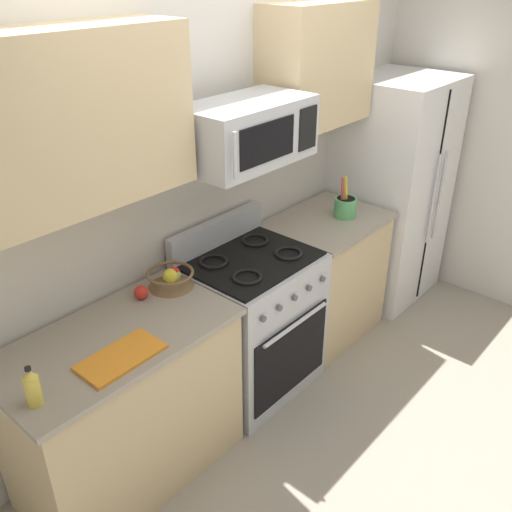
{
  "coord_description": "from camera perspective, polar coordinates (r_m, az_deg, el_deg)",
  "views": [
    {
      "loc": [
        -2.13,
        -1.28,
        2.49
      ],
      "look_at": [
        -0.1,
        0.5,
        1.03
      ],
      "focal_mm": 39.05,
      "sensor_mm": 36.0,
      "label": 1
    }
  ],
  "objects": [
    {
      "name": "wall_right",
      "position": [
        4.59,
        24.08,
        10.95
      ],
      "size": [
        0.1,
        8.0,
        2.6
      ],
      "primitive_type": "cube",
      "color": "beige",
      "rests_on": "ground"
    },
    {
      "name": "upper_cabinets_left",
      "position": [
        2.45,
        -19.45,
        12.73
      ],
      "size": [
        1.15,
        0.34,
        0.73
      ],
      "color": "tan"
    },
    {
      "name": "refrigerator",
      "position": [
        4.5,
        13.57,
        6.49
      ],
      "size": [
        0.79,
        0.74,
        1.74
      ],
      "color": "silver",
      "rests_on": "ground"
    },
    {
      "name": "apple_loose",
      "position": [
        2.96,
        -11.68,
        -3.66
      ],
      "size": [
        0.08,
        0.08,
        0.08
      ],
      "primitive_type": "sphere",
      "color": "red",
      "rests_on": "counter_left"
    },
    {
      "name": "upper_cabinets_right",
      "position": [
        3.64,
        6.27,
        18.84
      ],
      "size": [
        0.8,
        0.34,
        0.73
      ],
      "color": "tan"
    },
    {
      "name": "fruit_basket",
      "position": [
        3.03,
        -8.71,
        -2.21
      ],
      "size": [
        0.26,
        0.26,
        0.11
      ],
      "color": "brown",
      "rests_on": "counter_left"
    },
    {
      "name": "range_oven",
      "position": [
        3.5,
        -0.47,
        -6.77
      ],
      "size": [
        0.76,
        0.67,
        1.09
      ],
      "color": "#B2B5BA",
      "rests_on": "ground"
    },
    {
      "name": "cutting_board",
      "position": [
        2.59,
        -13.67,
        -10.02
      ],
      "size": [
        0.39,
        0.21,
        0.02
      ],
      "primitive_type": "cube",
      "rotation": [
        0.0,
        0.0,
        0.02
      ],
      "color": "orange",
      "rests_on": "counter_left"
    },
    {
      "name": "bottle_oil",
      "position": [
        2.42,
        -21.94,
        -12.37
      ],
      "size": [
        0.06,
        0.06,
        0.18
      ],
      "color": "gold",
      "rests_on": "counter_left"
    },
    {
      "name": "microwave",
      "position": [
        2.99,
        -0.96,
        12.6
      ],
      "size": [
        0.74,
        0.44,
        0.33
      ],
      "color": "#B2B5BA"
    },
    {
      "name": "wall_back",
      "position": [
        3.35,
        -5.46,
        7.45
      ],
      "size": [
        8.0,
        0.1,
        2.6
      ],
      "primitive_type": "cube",
      "color": "beige",
      "rests_on": "ground"
    },
    {
      "name": "ground_plane",
      "position": [
        3.52,
        7.61,
        -16.97
      ],
      "size": [
        16.0,
        16.0,
        0.0
      ],
      "primitive_type": "plane",
      "color": "gray"
    },
    {
      "name": "counter_right",
      "position": [
        4.04,
        7.06,
        -2.03
      ],
      "size": [
        0.81,
        0.63,
        0.91
      ],
      "color": "tan",
      "rests_on": "ground"
    },
    {
      "name": "counter_left",
      "position": [
        3.02,
        -13.21,
        -14.88
      ],
      "size": [
        1.16,
        0.63,
        0.91
      ],
      "color": "tan",
      "rests_on": "ground"
    },
    {
      "name": "utensil_crock",
      "position": [
        3.86,
        9.13,
        5.03
      ],
      "size": [
        0.15,
        0.15,
        0.29
      ],
      "color": "#59AD66",
      "rests_on": "counter_right"
    }
  ]
}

